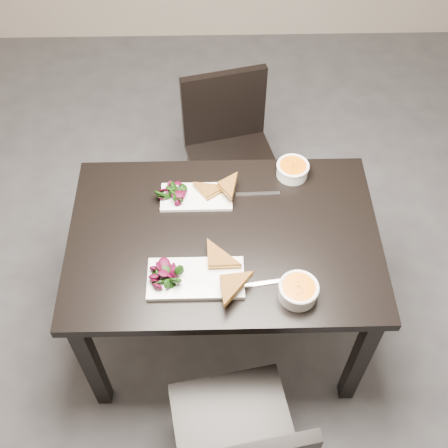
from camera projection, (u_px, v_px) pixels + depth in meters
The scene contains 14 objects.
ground at pixel (304, 334), 2.73m from camera, with size 5.00×5.00×0.00m, color #47474C.
table at pixel (224, 250), 2.24m from camera, with size 1.20×0.80×0.75m.
chair_near at pixel (239, 448), 1.93m from camera, with size 0.49×0.49×0.85m.
chair_far at pixel (229, 146), 2.84m from camera, with size 0.51×0.51×0.85m.
plate_near at pixel (196, 278), 2.03m from camera, with size 0.35×0.17×0.02m, color white.
sandwich_near at pixel (214, 269), 2.01m from camera, with size 0.17×0.13×0.06m, color #9C5F20, non-canonical shape.
salad_near at pixel (167, 274), 2.00m from camera, with size 0.11×0.10×0.05m, color black, non-canonical shape.
soup_bowl_near at pixel (298, 290), 1.97m from camera, with size 0.14×0.14×0.06m.
cutlery_near at pixel (267, 283), 2.03m from camera, with size 0.18×0.02×0.00m, color silver.
plate_far at pixel (196, 197), 2.27m from camera, with size 0.29×0.14×0.01m, color white.
sandwich_far at pixel (212, 195), 2.24m from camera, with size 0.14×0.11×0.05m, color #9C5F20, non-canonical shape.
salad_far at pixel (171, 193), 2.25m from camera, with size 0.09×0.08×0.04m, color black, non-canonical shape.
soup_bowl_far at pixel (293, 169), 2.33m from camera, with size 0.14×0.14×0.06m.
cutlery_far at pixel (258, 194), 2.29m from camera, with size 0.18×0.02×0.00m, color silver.
Camera 1 is at (-0.42, -1.25, 2.48)m, focal length 45.15 mm.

